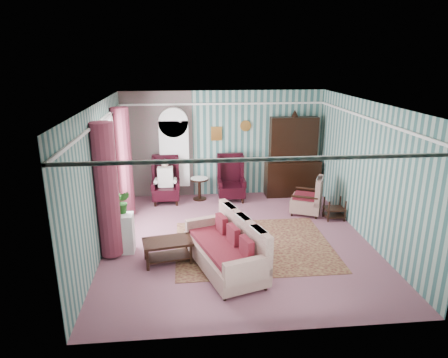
{
  "coord_description": "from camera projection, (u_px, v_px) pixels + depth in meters",
  "views": [
    {
      "loc": [
        -1.05,
        -7.73,
        3.8
      ],
      "look_at": [
        -0.23,
        0.6,
        1.19
      ],
      "focal_mm": 32.0,
      "sensor_mm": 36.0,
      "label": 1
    }
  ],
  "objects": [
    {
      "name": "rug",
      "position": [
        253.0,
        245.0,
        8.31
      ],
      "size": [
        3.2,
        2.6,
        0.01
      ],
      "primitive_type": "cube",
      "color": "#4F1C1A",
      "rests_on": "floor"
    },
    {
      "name": "room_shell",
      "position": [
        207.0,
        147.0,
        8.08
      ],
      "size": [
        5.53,
        6.02,
        2.91
      ],
      "color": "#35605D",
      "rests_on": "ground"
    },
    {
      "name": "potted_plant_c",
      "position": [
        118.0,
        204.0,
        7.85
      ],
      "size": [
        0.25,
        0.25,
        0.39
      ],
      "primitive_type": "imported",
      "rotation": [
        0.0,
        0.0,
        -0.18
      ],
      "color": "#184D1B",
      "rests_on": "plant_stand"
    },
    {
      "name": "wingback_right",
      "position": [
        231.0,
        178.0,
        10.72
      ],
      "size": [
        0.76,
        0.8,
        1.25
      ],
      "primitive_type": "cube",
      "color": "black",
      "rests_on": "floor"
    },
    {
      "name": "round_side_table",
      "position": [
        200.0,
        189.0,
        10.88
      ],
      "size": [
        0.5,
        0.5,
        0.6
      ],
      "primitive_type": "cylinder",
      "color": "black",
      "rests_on": "floor"
    },
    {
      "name": "nest_table",
      "position": [
        334.0,
        209.0,
        9.58
      ],
      "size": [
        0.45,
        0.38,
        0.54
      ],
      "primitive_type": "cube",
      "color": "black",
      "rests_on": "floor"
    },
    {
      "name": "potted_plant_a",
      "position": [
        111.0,
        208.0,
        7.63
      ],
      "size": [
        0.42,
        0.4,
        0.38
      ],
      "primitive_type": "imported",
      "rotation": [
        0.0,
        0.0,
        0.33
      ],
      "color": "#1B551A",
      "rests_on": "plant_stand"
    },
    {
      "name": "bookcase",
      "position": [
        175.0,
        158.0,
        10.81
      ],
      "size": [
        0.8,
        0.28,
        2.24
      ],
      "primitive_type": "cube",
      "color": "silver",
      "rests_on": "floor"
    },
    {
      "name": "floral_armchair",
      "position": [
        306.0,
        195.0,
        9.87
      ],
      "size": [
        1.02,
        1.03,
        0.96
      ],
      "primitive_type": "cube",
      "rotation": [
        0.0,
        0.0,
        1.14
      ],
      "color": "beige",
      "rests_on": "floor"
    },
    {
      "name": "sofa",
      "position": [
        224.0,
        244.0,
        7.24
      ],
      "size": [
        1.56,
        2.23,
        1.03
      ],
      "primitive_type": "cube",
      "rotation": [
        0.0,
        0.0,
        1.88
      ],
      "color": "beige",
      "rests_on": "floor"
    },
    {
      "name": "floor",
      "position": [
        237.0,
        240.0,
        8.57
      ],
      "size": [
        6.0,
        6.0,
        0.0
      ],
      "primitive_type": "plane",
      "color": "#955768",
      "rests_on": "ground"
    },
    {
      "name": "wingback_left",
      "position": [
        166.0,
        180.0,
        10.56
      ],
      "size": [
        0.76,
        0.8,
        1.25
      ],
      "primitive_type": "cube",
      "color": "black",
      "rests_on": "floor"
    },
    {
      "name": "dresser_hutch",
      "position": [
        293.0,
        154.0,
        10.98
      ],
      "size": [
        1.5,
        0.56,
        2.36
      ],
      "primitive_type": "cube",
      "color": "black",
      "rests_on": "floor"
    },
    {
      "name": "seated_woman",
      "position": [
        166.0,
        181.0,
        10.57
      ],
      "size": [
        0.44,
        0.4,
        1.18
      ],
      "primitive_type": null,
      "color": "white",
      "rests_on": "floor"
    },
    {
      "name": "coffee_table",
      "position": [
        168.0,
        251.0,
        7.59
      ],
      "size": [
        1.0,
        0.7,
        0.45
      ],
      "primitive_type": "cube",
      "rotation": [
        0.0,
        0.0,
        0.18
      ],
      "color": "black",
      "rests_on": "floor"
    },
    {
      "name": "plant_stand",
      "position": [
        120.0,
        233.0,
        7.94
      ],
      "size": [
        0.55,
        0.35,
        0.8
      ],
      "primitive_type": "cube",
      "color": "silver",
      "rests_on": "floor"
    },
    {
      "name": "potted_plant_b",
      "position": [
        123.0,
        202.0,
        7.84
      ],
      "size": [
        0.27,
        0.23,
        0.46
      ],
      "primitive_type": "imported",
      "rotation": [
        0.0,
        0.0,
        0.11
      ],
      "color": "#264F18",
      "rests_on": "plant_stand"
    }
  ]
}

